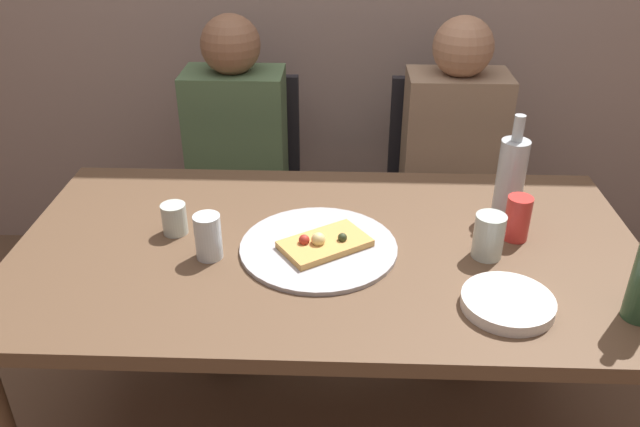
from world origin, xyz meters
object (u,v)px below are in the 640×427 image
at_px(chair_left, 243,180).
at_px(guest_in_beanie, 454,170).
at_px(pizza_tray, 319,247).
at_px(beer_bottle, 511,176).
at_px(tumbler_far, 174,219).
at_px(wine_glass, 208,237).
at_px(pizza_slice_last, 324,243).
at_px(plate_stack, 508,303).
at_px(soda_can, 518,218).
at_px(chair_right, 445,183).
at_px(tumbler_near, 489,236).
at_px(dining_table, 328,269).
at_px(guest_in_sweater, 235,167).

distance_m(chair_left, guest_in_beanie, 0.82).
bearing_deg(pizza_tray, beer_bottle, 22.25).
bearing_deg(tumbler_far, wine_glass, -45.01).
distance_m(pizza_slice_last, plate_stack, 0.47).
bearing_deg(soda_can, wine_glass, -171.44).
bearing_deg(pizza_tray, wine_glass, -170.90).
bearing_deg(chair_right, plate_stack, 88.41).
bearing_deg(pizza_tray, guest_in_beanie, 56.97).
relative_size(plate_stack, chair_left, 0.23).
distance_m(pizza_tray, soda_can, 0.53).
relative_size(pizza_slice_last, chair_right, 0.28).
distance_m(wine_glass, chair_left, 0.96).
height_order(wine_glass, chair_right, chair_right).
relative_size(tumbler_far, guest_in_beanie, 0.07).
bearing_deg(chair_right, soda_can, 93.97).
relative_size(wine_glass, chair_left, 0.13).
bearing_deg(tumbler_near, pizza_tray, 178.15).
bearing_deg(tumbler_far, guest_in_beanie, 37.02).
distance_m(tumbler_near, guest_in_beanie, 0.75).
bearing_deg(beer_bottle, plate_stack, -101.55).
xyz_separation_m(plate_stack, chair_left, (-0.77, 1.09, -0.25)).
height_order(pizza_tray, plate_stack, plate_stack).
bearing_deg(wine_glass, guest_in_beanie, 45.74).
relative_size(chair_right, guest_in_beanie, 0.77).
bearing_deg(tumbler_near, tumbler_far, 174.10).
relative_size(pizza_slice_last, tumbler_far, 3.02).
bearing_deg(wine_glass, dining_table, 12.76).
xyz_separation_m(tumbler_far, soda_can, (0.91, 0.00, 0.02)).
distance_m(soda_can, plate_stack, 0.32).
distance_m(dining_table, chair_right, 0.96).
relative_size(tumbler_near, guest_in_beanie, 0.10).
xyz_separation_m(beer_bottle, tumbler_near, (-0.10, -0.23, -0.06)).
bearing_deg(tumbler_far, pizza_tray, -10.29).
height_order(tumbler_near, tumbler_far, tumbler_near).
bearing_deg(chair_left, chair_right, -180.00).
xyz_separation_m(dining_table, tumbler_near, (0.40, -0.04, 0.13)).
distance_m(wine_glass, guest_in_beanie, 1.07).
relative_size(pizza_tray, chair_right, 0.45).
height_order(wine_glass, soda_can, soda_can).
height_order(dining_table, pizza_tray, pizza_tray).
relative_size(dining_table, wine_glass, 13.83).
xyz_separation_m(tumbler_near, guest_in_beanie, (0.04, 0.73, -0.16)).
height_order(beer_bottle, chair_right, beer_bottle).
xyz_separation_m(pizza_slice_last, tumbler_near, (0.41, -0.01, 0.03)).
bearing_deg(guest_in_sweater, dining_table, 117.59).
height_order(dining_table, tumbler_far, tumbler_far).
distance_m(pizza_tray, guest_in_beanie, 0.86).
bearing_deg(soda_can, chair_left, 137.30).
bearing_deg(guest_in_sweater, chair_right, -169.29).
distance_m(beer_bottle, wine_glass, 0.84).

